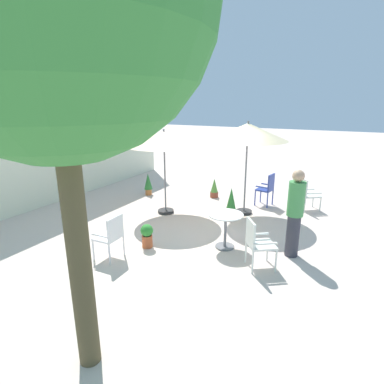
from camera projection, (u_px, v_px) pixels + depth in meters
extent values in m
plane|color=beige|center=(200.00, 227.00, 7.70)|extent=(60.00, 60.00, 0.00)
cube|color=#EBE9C8|center=(52.00, 130.00, 9.29)|extent=(10.18, 0.30, 4.34)
cylinder|color=brown|center=(79.00, 253.00, 3.35)|extent=(0.25, 0.25, 2.86)
sphere|color=#3E8632|center=(91.00, 45.00, 3.51)|extent=(1.81, 1.81, 1.81)
cylinder|color=#2D2D2D|center=(166.00, 211.00, 8.70)|extent=(0.44, 0.44, 0.08)
cylinder|color=slate|center=(165.00, 173.00, 8.39)|extent=(0.04, 0.04, 2.26)
cone|color=beige|center=(164.00, 138.00, 8.12)|extent=(2.12, 2.12, 0.37)
sphere|color=slate|center=(164.00, 130.00, 8.06)|extent=(0.06, 0.06, 0.06)
cylinder|color=#2D2D2D|center=(244.00, 212.00, 8.66)|extent=(0.44, 0.44, 0.08)
cylinder|color=slate|center=(246.00, 170.00, 8.32)|extent=(0.04, 0.04, 2.47)
cone|color=beige|center=(248.00, 132.00, 8.04)|extent=(2.10, 2.10, 0.45)
sphere|color=slate|center=(248.00, 122.00, 7.96)|extent=(0.06, 0.06, 0.06)
cylinder|color=white|center=(226.00, 215.00, 6.43)|extent=(0.74, 0.74, 0.02)
cylinder|color=slate|center=(225.00, 231.00, 6.54)|extent=(0.06, 0.06, 0.73)
cylinder|color=slate|center=(225.00, 246.00, 6.64)|extent=(0.41, 0.41, 0.03)
cube|color=white|center=(261.00, 245.00, 5.72)|extent=(0.65, 0.65, 0.04)
cube|color=white|center=(251.00, 233.00, 5.62)|extent=(0.38, 0.28, 0.47)
cube|color=white|center=(266.00, 244.00, 5.48)|extent=(0.27, 0.37, 0.03)
cube|color=white|center=(258.00, 234.00, 5.88)|extent=(0.27, 0.37, 0.03)
cylinder|color=white|center=(276.00, 261.00, 5.61)|extent=(0.04, 0.04, 0.44)
cylinder|color=white|center=(268.00, 251.00, 6.01)|extent=(0.04, 0.04, 0.44)
cylinder|color=white|center=(253.00, 263.00, 5.56)|extent=(0.04, 0.04, 0.44)
cylinder|color=white|center=(246.00, 252.00, 5.96)|extent=(0.04, 0.04, 0.44)
cube|color=silver|center=(310.00, 195.00, 8.83)|extent=(0.65, 0.66, 0.04)
cube|color=silver|center=(303.00, 187.00, 8.73)|extent=(0.37, 0.28, 0.47)
cube|color=silver|center=(314.00, 193.00, 8.61)|extent=(0.29, 0.39, 0.03)
cube|color=silver|center=(307.00, 189.00, 8.99)|extent=(0.29, 0.39, 0.03)
cylinder|color=silver|center=(320.00, 205.00, 8.73)|extent=(0.04, 0.04, 0.41)
cylinder|color=silver|center=(313.00, 200.00, 9.12)|extent=(0.04, 0.04, 0.41)
cylinder|color=silver|center=(305.00, 205.00, 8.67)|extent=(0.04, 0.04, 0.41)
cylinder|color=silver|center=(298.00, 201.00, 9.06)|extent=(0.04, 0.04, 0.41)
cube|color=white|center=(108.00, 237.00, 6.08)|extent=(0.48, 0.45, 0.04)
cube|color=white|center=(115.00, 228.00, 5.93)|extent=(0.45, 0.05, 0.43)
cube|color=white|center=(115.00, 228.00, 6.23)|extent=(0.05, 0.40, 0.03)
cube|color=white|center=(100.00, 236.00, 5.86)|extent=(0.05, 0.40, 0.03)
cylinder|color=white|center=(108.00, 242.00, 6.42)|extent=(0.04, 0.04, 0.42)
cylinder|color=white|center=(93.00, 250.00, 6.04)|extent=(0.04, 0.04, 0.42)
cylinder|color=white|center=(124.00, 245.00, 6.25)|extent=(0.04, 0.04, 0.42)
cylinder|color=white|center=(110.00, 255.00, 5.88)|extent=(0.04, 0.04, 0.42)
cube|color=#2C3E95|center=(264.00, 190.00, 9.22)|extent=(0.49, 0.49, 0.04)
cube|color=#2C3E95|center=(271.00, 182.00, 9.03)|extent=(0.40, 0.11, 0.48)
cube|color=#2C3E95|center=(267.00, 184.00, 9.33)|extent=(0.10, 0.39, 0.03)
cube|color=#2C3E95|center=(262.00, 187.00, 9.04)|extent=(0.10, 0.39, 0.03)
cylinder|color=#2C3E95|center=(261.00, 195.00, 9.55)|extent=(0.04, 0.04, 0.46)
cylinder|color=#2C3E95|center=(255.00, 198.00, 9.25)|extent=(0.04, 0.04, 0.46)
cylinder|color=#2C3E95|center=(273.00, 197.00, 9.32)|extent=(0.04, 0.04, 0.46)
cylinder|color=#2C3E95|center=(267.00, 200.00, 9.03)|extent=(0.04, 0.04, 0.46)
cylinder|color=#B85732|center=(147.00, 241.00, 6.62)|extent=(0.22, 0.22, 0.27)
cylinder|color=#382819|center=(147.00, 236.00, 6.58)|extent=(0.20, 0.20, 0.02)
sphere|color=#2F862F|center=(147.00, 230.00, 6.55)|extent=(0.27, 0.27, 0.27)
cylinder|color=brown|center=(214.00, 195.00, 10.08)|extent=(0.26, 0.26, 0.18)
cylinder|color=#382819|center=(214.00, 192.00, 10.06)|extent=(0.23, 0.23, 0.02)
cone|color=#52933D|center=(214.00, 185.00, 9.99)|extent=(0.24, 0.24, 0.45)
cylinder|color=#B46237|center=(231.00, 216.00, 8.20)|extent=(0.23, 0.23, 0.19)
cylinder|color=#382819|center=(231.00, 213.00, 8.17)|extent=(0.21, 0.21, 0.02)
cone|color=#327F32|center=(231.00, 200.00, 8.08)|extent=(0.30, 0.30, 0.68)
cylinder|color=#BC703A|center=(149.00, 192.00, 10.35)|extent=(0.21, 0.21, 0.20)
cylinder|color=#382819|center=(148.00, 189.00, 10.32)|extent=(0.19, 0.19, 0.02)
cone|color=#2C7431|center=(148.00, 181.00, 10.25)|extent=(0.27, 0.27, 0.53)
cylinder|color=#33333D|center=(293.00, 236.00, 6.18)|extent=(0.26, 0.26, 0.86)
cylinder|color=#46934C|center=(296.00, 199.00, 5.96)|extent=(0.45, 0.45, 0.68)
sphere|color=tan|center=(299.00, 176.00, 5.83)|extent=(0.23, 0.23, 0.23)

